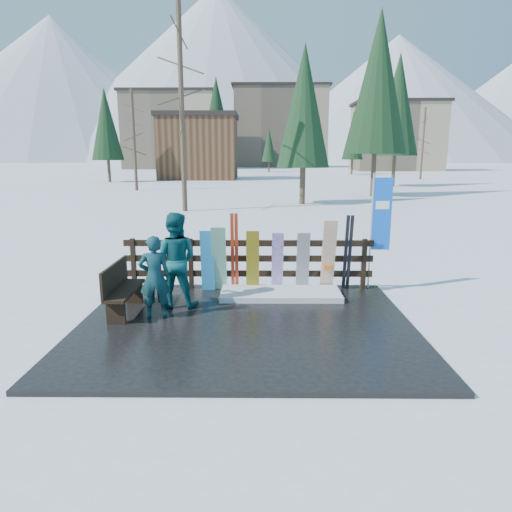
{
  "coord_description": "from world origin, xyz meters",
  "views": [
    {
      "loc": [
        0.26,
        -7.81,
        3.03
      ],
      "look_at": [
        0.18,
        1.0,
        1.1
      ],
      "focal_mm": 32.0,
      "sensor_mm": 36.0,
      "label": 1
    }
  ],
  "objects_px": {
    "snowboard_0": "(207,261)",
    "snowboard_1": "(219,259)",
    "snowboard_5": "(328,256)",
    "rental_flag": "(379,218)",
    "snowboard_3": "(277,262)",
    "snowboard_4": "(303,262)",
    "person_front": "(155,277)",
    "bench": "(121,287)",
    "person_back": "(175,260)",
    "snowboard_2": "(253,261)"
  },
  "relations": [
    {
      "from": "snowboard_5",
      "to": "person_front",
      "type": "xyz_separation_m",
      "value": [
        -3.44,
        -1.71,
        -0.03
      ]
    },
    {
      "from": "snowboard_0",
      "to": "person_front",
      "type": "distance_m",
      "value": 1.88
    },
    {
      "from": "person_back",
      "to": "snowboard_1",
      "type": "bearing_deg",
      "value": -123.28
    },
    {
      "from": "rental_flag",
      "to": "person_back",
      "type": "bearing_deg",
      "value": -163.36
    },
    {
      "from": "snowboard_3",
      "to": "person_front",
      "type": "height_order",
      "value": "person_front"
    },
    {
      "from": "snowboard_5",
      "to": "person_back",
      "type": "bearing_deg",
      "value": -162.21
    },
    {
      "from": "rental_flag",
      "to": "snowboard_2",
      "type": "bearing_deg",
      "value": -174.5
    },
    {
      "from": "snowboard_5",
      "to": "rental_flag",
      "type": "distance_m",
      "value": 1.41
    },
    {
      "from": "snowboard_0",
      "to": "snowboard_3",
      "type": "xyz_separation_m",
      "value": [
        1.55,
        -0.0,
        -0.02
      ]
    },
    {
      "from": "snowboard_3",
      "to": "person_back",
      "type": "height_order",
      "value": "person_back"
    },
    {
      "from": "snowboard_0",
      "to": "snowboard_1",
      "type": "distance_m",
      "value": 0.26
    },
    {
      "from": "bench",
      "to": "snowboard_4",
      "type": "relative_size",
      "value": 1.11
    },
    {
      "from": "snowboard_2",
      "to": "snowboard_3",
      "type": "xyz_separation_m",
      "value": [
        0.55,
        0.0,
        -0.01
      ]
    },
    {
      "from": "snowboard_1",
      "to": "person_front",
      "type": "relative_size",
      "value": 0.97
    },
    {
      "from": "snowboard_2",
      "to": "person_front",
      "type": "height_order",
      "value": "person_front"
    },
    {
      "from": "person_back",
      "to": "snowboard_3",
      "type": "bearing_deg",
      "value": -149.53
    },
    {
      "from": "snowboard_2",
      "to": "snowboard_3",
      "type": "relative_size",
      "value": 1.0
    },
    {
      "from": "snowboard_4",
      "to": "person_back",
      "type": "height_order",
      "value": "person_back"
    },
    {
      "from": "snowboard_2",
      "to": "snowboard_3",
      "type": "bearing_deg",
      "value": 0.0
    },
    {
      "from": "snowboard_3",
      "to": "snowboard_4",
      "type": "height_order",
      "value": "snowboard_3"
    },
    {
      "from": "bench",
      "to": "person_front",
      "type": "bearing_deg",
      "value": -19.26
    },
    {
      "from": "snowboard_0",
      "to": "bench",
      "type": "bearing_deg",
      "value": -135.49
    },
    {
      "from": "snowboard_2",
      "to": "person_back",
      "type": "xyz_separation_m",
      "value": [
        -1.53,
        -1.02,
        0.26
      ]
    },
    {
      "from": "snowboard_0",
      "to": "snowboard_2",
      "type": "distance_m",
      "value": 1.0
    },
    {
      "from": "bench",
      "to": "rental_flag",
      "type": "xyz_separation_m",
      "value": [
        5.29,
        1.74,
        1.09
      ]
    },
    {
      "from": "snowboard_0",
      "to": "snowboard_4",
      "type": "height_order",
      "value": "snowboard_0"
    },
    {
      "from": "snowboard_0",
      "to": "snowboard_3",
      "type": "height_order",
      "value": "snowboard_0"
    },
    {
      "from": "snowboard_2",
      "to": "person_back",
      "type": "bearing_deg",
      "value": -146.15
    },
    {
      "from": "rental_flag",
      "to": "snowboard_4",
      "type": "bearing_deg",
      "value": -170.96
    },
    {
      "from": "snowboard_0",
      "to": "snowboard_3",
      "type": "bearing_deg",
      "value": -0.0
    },
    {
      "from": "snowboard_4",
      "to": "snowboard_5",
      "type": "distance_m",
      "value": 0.58
    },
    {
      "from": "person_back",
      "to": "snowboard_2",
      "type": "bearing_deg",
      "value": -141.98
    },
    {
      "from": "bench",
      "to": "person_front",
      "type": "height_order",
      "value": "person_front"
    },
    {
      "from": "bench",
      "to": "snowboard_2",
      "type": "xyz_separation_m",
      "value": [
        2.49,
        1.47,
        0.17
      ]
    },
    {
      "from": "snowboard_0",
      "to": "snowboard_1",
      "type": "xyz_separation_m",
      "value": [
        0.26,
        -0.0,
        0.04
      ]
    },
    {
      "from": "snowboard_1",
      "to": "person_back",
      "type": "xyz_separation_m",
      "value": [
        -0.78,
        -1.02,
        0.21
      ]
    },
    {
      "from": "person_front",
      "to": "person_back",
      "type": "xyz_separation_m",
      "value": [
        0.25,
        0.69,
        0.17
      ]
    },
    {
      "from": "snowboard_1",
      "to": "snowboard_5",
      "type": "relative_size",
      "value": 0.9
    },
    {
      "from": "snowboard_2",
      "to": "person_front",
      "type": "distance_m",
      "value": 2.47
    },
    {
      "from": "bench",
      "to": "snowboard_1",
      "type": "xyz_separation_m",
      "value": [
        1.75,
        1.47,
        0.22
      ]
    },
    {
      "from": "snowboard_5",
      "to": "snowboard_0",
      "type": "bearing_deg",
      "value": 180.0
    },
    {
      "from": "snowboard_1",
      "to": "snowboard_0",
      "type": "bearing_deg",
      "value": 180.0
    },
    {
      "from": "snowboard_3",
      "to": "snowboard_5",
      "type": "height_order",
      "value": "snowboard_5"
    },
    {
      "from": "snowboard_5",
      "to": "rental_flag",
      "type": "height_order",
      "value": "rental_flag"
    },
    {
      "from": "snowboard_3",
      "to": "rental_flag",
      "type": "relative_size",
      "value": 0.53
    },
    {
      "from": "snowboard_4",
      "to": "snowboard_0",
      "type": "bearing_deg",
      "value": 180.0
    },
    {
      "from": "snowboard_3",
      "to": "rental_flag",
      "type": "bearing_deg",
      "value": 6.82
    },
    {
      "from": "snowboard_0",
      "to": "snowboard_4",
      "type": "relative_size",
      "value": 1.03
    },
    {
      "from": "snowboard_3",
      "to": "person_front",
      "type": "xyz_separation_m",
      "value": [
        -2.32,
        -1.71,
        0.1
      ]
    },
    {
      "from": "snowboard_2",
      "to": "bench",
      "type": "bearing_deg",
      "value": -149.54
    }
  ]
}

